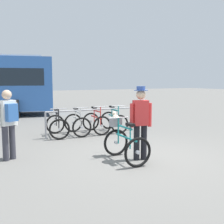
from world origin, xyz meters
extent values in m
plane|color=slate|center=(0.00, 0.00, 0.00)|extent=(80.00, 80.00, 0.00)
cylinder|color=#99999E|center=(-1.57, 3.11, 0.42)|extent=(0.06, 0.06, 0.85)
cylinder|color=#99999E|center=(1.58, 3.04, 0.42)|extent=(0.06, 0.06, 0.85)
cylinder|color=#99999E|center=(0.00, 3.07, 0.85)|extent=(3.15, 0.12, 0.05)
torus|color=black|center=(-1.07, 3.78, 0.33)|extent=(0.67, 0.19, 0.66)
cylinder|color=#B7B7BC|center=(-1.07, 3.78, 0.33)|extent=(0.09, 0.08, 0.08)
torus|color=black|center=(-1.22, 2.77, 0.33)|extent=(0.67, 0.19, 0.66)
cylinder|color=#B7B7BC|center=(-1.22, 2.77, 0.33)|extent=(0.09, 0.08, 0.08)
cube|color=black|center=(-1.15, 3.28, 0.56)|extent=(0.18, 0.91, 0.04)
cube|color=black|center=(-1.15, 3.23, 0.78)|extent=(0.13, 0.61, 0.04)
cylinder|color=black|center=(-1.12, 3.46, 0.60)|extent=(0.03, 0.03, 0.55)
cube|color=black|center=(-1.12, 3.46, 0.88)|extent=(0.16, 0.26, 0.06)
cylinder|color=black|center=(-1.21, 2.89, 0.65)|extent=(0.03, 0.03, 0.63)
cylinder|color=#B7B7BC|center=(-1.21, 2.89, 0.96)|extent=(0.52, 0.11, 0.03)
torus|color=black|center=(-0.41, 3.77, 0.33)|extent=(0.67, 0.14, 0.66)
cylinder|color=#B7B7BC|center=(-0.41, 3.77, 0.33)|extent=(0.08, 0.07, 0.08)
torus|color=black|center=(-0.48, 2.75, 0.33)|extent=(0.67, 0.14, 0.66)
cylinder|color=#B7B7BC|center=(-0.48, 2.75, 0.33)|extent=(0.08, 0.07, 0.08)
cube|color=silver|center=(-0.45, 3.26, 0.56)|extent=(0.10, 0.92, 0.04)
cube|color=silver|center=(-0.45, 3.21, 0.78)|extent=(0.08, 0.61, 0.04)
cylinder|color=silver|center=(-0.43, 3.44, 0.60)|extent=(0.03, 0.03, 0.55)
cube|color=black|center=(-0.43, 3.44, 0.88)|extent=(0.14, 0.25, 0.06)
cylinder|color=silver|center=(-0.47, 2.88, 0.65)|extent=(0.03, 0.03, 0.63)
cylinder|color=#B7B7BC|center=(-0.47, 2.88, 0.96)|extent=(0.52, 0.07, 0.03)
torus|color=black|center=(0.27, 3.76, 0.33)|extent=(0.66, 0.09, 0.66)
cylinder|color=#B7B7BC|center=(0.27, 3.76, 0.33)|extent=(0.08, 0.06, 0.08)
torus|color=black|center=(0.24, 2.74, 0.33)|extent=(0.66, 0.09, 0.66)
cylinder|color=#B7B7BC|center=(0.24, 2.74, 0.33)|extent=(0.08, 0.06, 0.08)
cube|color=red|center=(0.25, 3.25, 0.56)|extent=(0.07, 0.92, 0.04)
cube|color=red|center=(0.25, 3.20, 0.78)|extent=(0.06, 0.61, 0.04)
cylinder|color=red|center=(0.26, 3.43, 0.60)|extent=(0.03, 0.03, 0.55)
cube|color=black|center=(0.26, 3.43, 0.88)|extent=(0.13, 0.24, 0.06)
cylinder|color=red|center=(0.24, 2.86, 0.65)|extent=(0.03, 0.03, 0.63)
cylinder|color=#B7B7BC|center=(0.24, 2.86, 0.96)|extent=(0.52, 0.05, 0.03)
torus|color=black|center=(0.99, 3.74, 0.33)|extent=(0.66, 0.14, 0.66)
cylinder|color=#B7B7BC|center=(0.99, 3.74, 0.33)|extent=(0.08, 0.07, 0.08)
torus|color=black|center=(0.91, 2.72, 0.33)|extent=(0.66, 0.14, 0.66)
cylinder|color=#B7B7BC|center=(0.91, 2.72, 0.33)|extent=(0.08, 0.07, 0.08)
cube|color=teal|center=(0.95, 3.23, 0.56)|extent=(0.11, 0.92, 0.04)
cube|color=teal|center=(0.95, 3.18, 0.78)|extent=(0.08, 0.61, 0.04)
cylinder|color=teal|center=(0.97, 3.41, 0.60)|extent=(0.03, 0.03, 0.55)
cube|color=black|center=(0.97, 3.41, 0.88)|extent=(0.14, 0.25, 0.06)
cylinder|color=teal|center=(0.92, 2.85, 0.65)|extent=(0.03, 0.03, 0.63)
cylinder|color=#B7B7BC|center=(0.92, 2.85, 0.96)|extent=(0.52, 0.07, 0.03)
torus|color=black|center=(-0.55, -0.64, 0.33)|extent=(0.66, 0.08, 0.66)
cylinder|color=#B7B7BC|center=(-0.55, -0.64, 0.33)|extent=(0.08, 0.06, 0.08)
torus|color=black|center=(-0.53, 0.38, 0.33)|extent=(0.66, 0.08, 0.66)
cylinder|color=#B7B7BC|center=(-0.53, 0.38, 0.33)|extent=(0.08, 0.06, 0.08)
cube|color=teal|center=(-0.54, -0.13, 0.56)|extent=(0.06, 0.92, 0.04)
cube|color=teal|center=(-0.54, -0.08, 0.78)|extent=(0.05, 0.61, 0.04)
cylinder|color=teal|center=(-0.55, -0.31, 0.60)|extent=(0.03, 0.03, 0.55)
cube|color=black|center=(-0.55, -0.31, 0.88)|extent=(0.13, 0.24, 0.06)
cylinder|color=teal|center=(-0.53, 0.26, 0.65)|extent=(0.03, 0.03, 0.63)
cylinder|color=#B7B7BC|center=(-0.53, 0.26, 0.96)|extent=(0.52, 0.04, 0.03)
cube|color=gray|center=(-0.53, 0.40, 0.84)|extent=(0.27, 0.21, 0.22)
ellipsoid|color=beige|center=(-0.53, 0.40, 0.94)|extent=(0.18, 0.17, 0.16)
sphere|color=beige|center=(-0.52, 0.49, 1.04)|extent=(0.11, 0.11, 0.11)
cylinder|color=black|center=(-0.10, -0.21, 0.41)|extent=(0.14, 0.14, 0.82)
cylinder|color=black|center=(-0.28, -0.17, 0.41)|extent=(0.14, 0.14, 0.82)
cube|color=red|center=(-0.19, -0.19, 1.11)|extent=(0.38, 0.27, 0.58)
cylinder|color=red|center=(0.02, -0.26, 1.06)|extent=(0.09, 0.09, 0.55)
cylinder|color=red|center=(-0.41, -0.15, 1.06)|extent=(0.09, 0.09, 0.55)
sphere|color=beige|center=(-0.19, -0.19, 1.53)|extent=(0.22, 0.22, 0.22)
cylinder|color=#334C8C|center=(-0.19, -0.19, 1.63)|extent=(0.32, 0.32, 0.02)
cylinder|color=#334C8C|center=(-0.19, -0.19, 1.68)|extent=(0.20, 0.20, 0.09)
cylinder|color=#383842|center=(-2.99, 1.20, 0.41)|extent=(0.14, 0.14, 0.82)
cylinder|color=#383842|center=(-2.83, 1.28, 0.41)|extent=(0.14, 0.14, 0.82)
cube|color=white|center=(-2.91, 1.24, 1.11)|extent=(0.39, 0.33, 0.58)
cylinder|color=white|center=(-2.72, 1.36, 1.06)|extent=(0.09, 0.09, 0.55)
sphere|color=beige|center=(-2.91, 1.24, 1.53)|extent=(0.22, 0.22, 0.22)
cube|color=#3366B2|center=(-2.84, 1.10, 1.13)|extent=(0.30, 0.24, 0.40)
cylinder|color=black|center=(-1.65, 8.39, 0.45)|extent=(0.43, 0.93, 0.90)
cylinder|color=black|center=(-1.14, 10.83, 0.45)|extent=(0.43, 0.93, 0.90)
camera|label=1|loc=(-3.69, -5.36, 1.87)|focal=43.53mm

